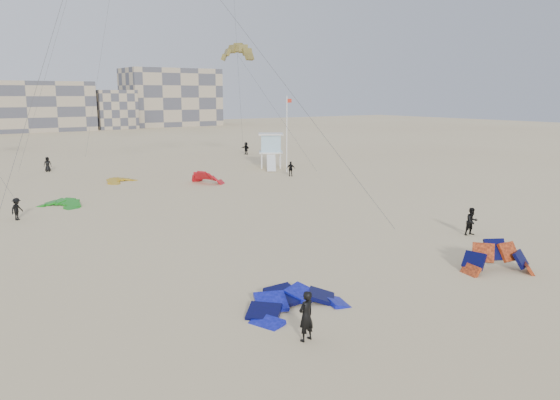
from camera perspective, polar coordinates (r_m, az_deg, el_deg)
ground at (r=23.19m, az=5.06°, el=-11.69°), size 320.00×320.00×0.00m
kite_ground_blue at (r=23.45m, az=1.80°, el=-11.38°), size 4.68×4.92×2.41m
kite_ground_orange at (r=30.20m, az=21.78°, el=-7.01°), size 4.95×4.90×3.58m
kite_ground_green at (r=47.61m, az=-21.97°, el=-0.62°), size 5.14×5.08×1.78m
kite_ground_red_far at (r=56.25m, az=-7.56°, el=1.77°), size 4.92×4.87×3.71m
kite_ground_yellow at (r=58.77m, az=-16.29°, el=1.81°), size 4.61×4.67×1.31m
kitesurfer_main at (r=20.40m, az=2.74°, el=-12.02°), size 0.76×0.57×1.91m
kitesurfer_b at (r=37.11m, az=19.41°, el=-2.13°), size 0.99×0.83×1.80m
kitesurfer_c at (r=43.55m, az=-25.79°, el=-0.85°), size 1.19×1.13×1.62m
kitesurfer_d at (r=60.30m, az=1.14°, el=3.27°), size 1.01×0.90×1.64m
kitesurfer_e at (r=69.49m, az=-23.12°, el=3.45°), size 0.95×0.72×1.74m
kitesurfer_f at (r=82.45m, az=-3.58°, el=5.41°), size 0.75×1.79×1.87m
kite_fly_olive at (r=64.83m, az=-4.51°, el=14.98°), size 5.48×14.09×14.03m
lifeguard_tower_near at (r=67.39m, az=-0.95°, el=5.17°), size 4.12×6.35×4.22m
flagpole at (r=63.47m, az=0.73°, el=7.06°), size 0.71×0.11×8.74m
condo_mid at (r=148.40m, az=-25.47°, el=8.82°), size 32.00×16.00×12.00m
condo_east at (r=161.55m, az=-11.31°, el=10.46°), size 26.00×14.00×16.00m
condo_fill_right at (r=151.56m, az=-17.00°, el=9.04°), size 10.00×10.00×10.00m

